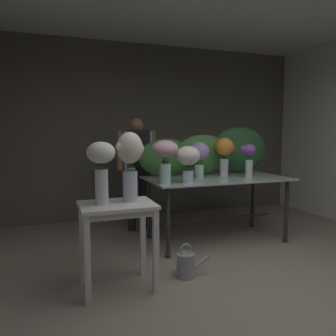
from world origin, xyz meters
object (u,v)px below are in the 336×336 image
at_px(vase_blush_tulips, 165,155).
at_px(vase_white_roses_tall, 101,165).
at_px(vase_violet_anemones, 249,157).
at_px(vase_cream_lisianthus_tall, 130,159).
at_px(vase_lilac_dahlias, 199,155).
at_px(florist, 137,161).
at_px(vase_ivory_carnations, 188,159).
at_px(side_table_white, 117,217).
at_px(vase_sunset_lilies, 224,152).
at_px(display_table_glass, 217,187).
at_px(watering_can, 186,265).

bearing_deg(vase_blush_tulips, vase_white_roses_tall, -141.38).
bearing_deg(vase_violet_anemones, vase_cream_lisianthus_tall, -156.52).
relative_size(vase_lilac_dahlias, vase_blush_tulips, 0.93).
bearing_deg(vase_white_roses_tall, vase_cream_lisianthus_tall, 10.59).
relative_size(florist, vase_ivory_carnations, 3.80).
xyz_separation_m(side_table_white, vase_sunset_lilies, (1.66, 1.03, 0.50)).
distance_m(vase_violet_anemones, vase_white_roses_tall, 2.20).
xyz_separation_m(display_table_glass, vase_ivory_carnations, (-0.53, -0.28, 0.40)).
height_order(display_table_glass, vase_violet_anemones, vase_violet_anemones).
relative_size(vase_sunset_lilies, watering_can, 1.46).
bearing_deg(vase_cream_lisianthus_tall, vase_ivory_carnations, 35.90).
relative_size(vase_lilac_dahlias, vase_cream_lisianthus_tall, 0.73).
distance_m(vase_ivory_carnations, watering_can, 1.22).
relative_size(display_table_glass, florist, 1.11).
bearing_deg(vase_white_roses_tall, vase_sunset_lilies, 29.95).
distance_m(florist, vase_white_roses_tall, 1.91).
height_order(vase_cream_lisianthus_tall, watering_can, vase_cream_lisianthus_tall).
bearing_deg(vase_ivory_carnations, watering_can, -114.06).
bearing_deg(vase_lilac_dahlias, florist, 130.32).
relative_size(florist, vase_violet_anemones, 3.81).
distance_m(display_table_glass, side_table_white, 1.76).
distance_m(vase_sunset_lilies, watering_can, 1.76).
relative_size(vase_sunset_lilies, vase_cream_lisianthus_tall, 0.80).
bearing_deg(vase_sunset_lilies, florist, 145.22).
distance_m(display_table_glass, vase_blush_tulips, 0.97).
height_order(florist, vase_cream_lisianthus_tall, florist).
bearing_deg(display_table_glass, watering_can, -131.40).
bearing_deg(vase_lilac_dahlias, side_table_white, -142.04).
bearing_deg(vase_blush_tulips, vase_lilac_dahlias, 29.88).
height_order(florist, vase_ivory_carnations, florist).
distance_m(display_table_glass, vase_white_roses_tall, 1.93).
distance_m(side_table_white, vase_white_roses_tall, 0.50).
height_order(vase_ivory_carnations, vase_lilac_dahlias, vase_lilac_dahlias).
bearing_deg(vase_cream_lisianthus_tall, display_table_glass, 32.94).
bearing_deg(vase_violet_anemones, watering_can, -146.38).
height_order(side_table_white, vase_sunset_lilies, vase_sunset_lilies).
xyz_separation_m(display_table_glass, vase_violet_anemones, (0.41, -0.11, 0.39)).
bearing_deg(vase_ivory_carnations, side_table_white, -146.03).
distance_m(vase_lilac_dahlias, vase_cream_lisianthus_tall, 1.48).
xyz_separation_m(side_table_white, vase_blush_tulips, (0.69, 0.66, 0.50)).
relative_size(florist, vase_lilac_dahlias, 3.53).
bearing_deg(vase_sunset_lilies, vase_cream_lisianthus_tall, -147.15).
relative_size(vase_lilac_dahlias, watering_can, 1.32).
xyz_separation_m(vase_lilac_dahlias, vase_white_roses_tall, (-1.41, -0.99, 0.01)).
distance_m(vase_lilac_dahlias, vase_white_roses_tall, 1.72).
bearing_deg(florist, watering_can, -88.56).
distance_m(vase_sunset_lilies, vase_white_roses_tall, 2.07).
height_order(side_table_white, vase_cream_lisianthus_tall, vase_cream_lisianthus_tall).
height_order(display_table_glass, vase_white_roses_tall, vase_white_roses_tall).
height_order(florist, vase_violet_anemones, florist).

